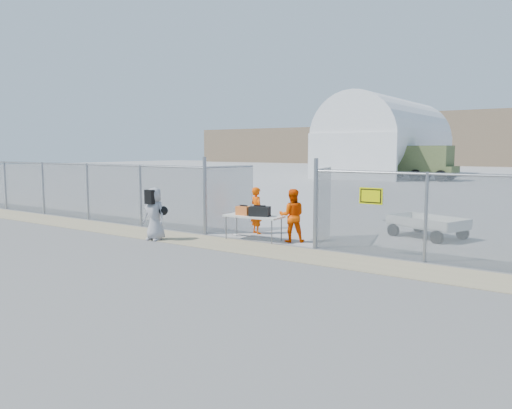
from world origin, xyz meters
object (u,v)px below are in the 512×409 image
Objects in this scene: security_worker_right at (292,216)px; visitor at (155,214)px; utility_trailer at (427,227)px; folding_table at (253,228)px; security_worker_left at (257,211)px.

security_worker_right is 0.99× the size of visitor.
utility_trailer is at bearing -167.98° from security_worker_right.
folding_table is 5.42m from utility_trailer.
utility_trailer is (3.09, 3.02, -0.44)m from security_worker_right.
visitor is at bearing 79.84° from security_worker_left.
visitor is at bearing -2.02° from security_worker_right.
visitor is (-1.89, -2.69, 0.04)m from security_worker_left.
security_worker_left is at bearing 115.88° from folding_table.
security_worker_right is at bearing -174.56° from security_worker_left.
utility_trailer is at bearing 36.15° from visitor.
security_worker_right is 4.34m from utility_trailer.
security_worker_right is at bearing 28.98° from visitor.
visitor is at bearing -122.25° from utility_trailer.
folding_table is 1.17× the size of security_worker_left.
security_worker_right reaches higher than folding_table.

